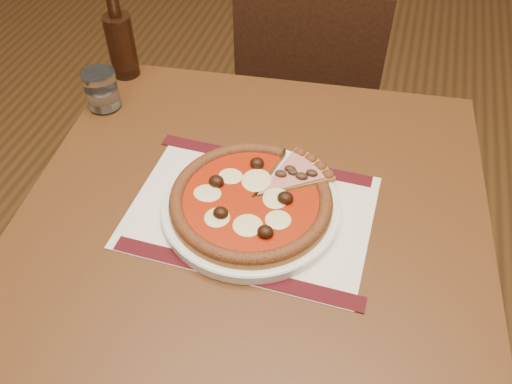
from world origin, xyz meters
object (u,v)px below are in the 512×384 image
water_glass (102,90)px  bottle (121,42)px  chair_far (306,91)px  table (253,249)px  pizza (251,200)px  plate (251,207)px

water_glass → bottle: bearing=93.8°
chair_far → bottle: bearing=41.5°
table → bottle: 0.54m
table → bottle: bottle is taller
water_glass → bottle: size_ratio=0.41×
water_glass → bottle: 0.13m
table → pizza: pizza is taller
chair_far → bottle: (-0.34, -0.42, 0.35)m
chair_far → plate: size_ratio=2.75×
bottle → table: bearing=-39.9°
bottle → water_glass: bearing=-86.2°
pizza → bottle: 0.51m
bottle → plate: bearing=-40.1°
bottle → chair_far: bearing=51.2°
chair_far → pizza: chair_far is taller
table → pizza: size_ratio=3.16×
table → water_glass: bearing=151.9°
table → chair_far: chair_far is taller
plate → bottle: (-0.39, 0.32, 0.07)m
water_glass → chair_far: bearing=58.7°
pizza → water_glass: (-0.38, 0.20, 0.01)m
plate → bottle: size_ratio=1.52×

